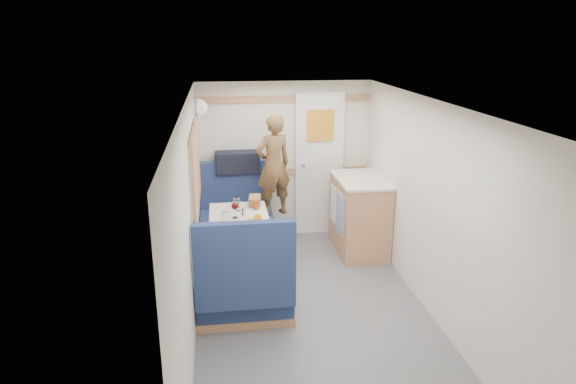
{
  "coord_description": "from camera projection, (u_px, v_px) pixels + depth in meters",
  "views": [
    {
      "loc": [
        -0.83,
        -4.11,
        2.57
      ],
      "look_at": [
        -0.14,
        0.9,
        0.99
      ],
      "focal_mm": 32.0,
      "sensor_mm": 36.0,
      "label": 1
    }
  ],
  "objects": [
    {
      "name": "tumbler_left",
      "position": [
        225.0,
        217.0,
        5.19
      ],
      "size": [
        0.07,
        0.07,
        0.12
      ],
      "primitive_type": "cylinder",
      "color": "white",
      "rests_on": "dinette_table"
    },
    {
      "name": "bench_near",
      "position": [
        244.0,
        291.0,
        4.71
      ],
      "size": [
        0.9,
        0.59,
        1.05
      ],
      "color": "#17274C",
      "rests_on": "floor"
    },
    {
      "name": "oak_trim_high",
      "position": [
        285.0,
        99.0,
        6.34
      ],
      "size": [
        2.15,
        0.02,
        0.08
      ],
      "primitive_type": "cube",
      "color": "#AA754C",
      "rests_on": "wall_back"
    },
    {
      "name": "tray",
      "position": [
        252.0,
        220.0,
        5.26
      ],
      "size": [
        0.26,
        0.33,
        0.02
      ],
      "primitive_type": "cube",
      "rotation": [
        0.0,
        0.0,
        -0.01
      ],
      "color": "white",
      "rests_on": "dinette_table"
    },
    {
      "name": "pepper_grinder",
      "position": [
        243.0,
        213.0,
        5.37
      ],
      "size": [
        0.03,
        0.03,
        0.09
      ],
      "primitive_type": "cylinder",
      "color": "black",
      "rests_on": "dinette_table"
    },
    {
      "name": "duffel_bag",
      "position": [
        238.0,
        162.0,
        6.38
      ],
      "size": [
        0.55,
        0.28,
        0.26
      ],
      "primitive_type": "cube",
      "rotation": [
        0.0,
        0.0,
        0.04
      ],
      "color": "black",
      "rests_on": "ledge"
    },
    {
      "name": "person",
      "position": [
        273.0,
        165.0,
        6.07
      ],
      "size": [
        0.52,
        0.44,
        1.23
      ],
      "primitive_type": "imported",
      "rotation": [
        0.0,
        0.0,
        3.52
      ],
      "color": "brown",
      "rests_on": "bench_far"
    },
    {
      "name": "bench_far",
      "position": [
        237.0,
        224.0,
        6.35
      ],
      "size": [
        0.9,
        0.59,
        1.05
      ],
      "color": "#17274C",
      "rests_on": "floor"
    },
    {
      "name": "tumbler_right",
      "position": [
        237.0,
        206.0,
        5.55
      ],
      "size": [
        0.07,
        0.07,
        0.11
      ],
      "primitive_type": "cylinder",
      "color": "white",
      "rests_on": "dinette_table"
    },
    {
      "name": "bread_loaf",
      "position": [
        255.0,
        201.0,
        5.74
      ],
      "size": [
        0.15,
        0.24,
        0.1
      ],
      "primitive_type": "cube",
      "rotation": [
        0.0,
        0.0,
        -0.12
      ],
      "color": "brown",
      "rests_on": "dinette_table"
    },
    {
      "name": "ledge",
      "position": [
        234.0,
        174.0,
        6.42
      ],
      "size": [
        0.9,
        0.14,
        0.04
      ],
      "primitive_type": "cube",
      "color": "#AA754C",
      "rests_on": "bench_far"
    },
    {
      "name": "salt_grinder",
      "position": [
        245.0,
        215.0,
        5.28
      ],
      "size": [
        0.04,
        0.04,
        0.1
      ],
      "primitive_type": "cylinder",
      "color": "white",
      "rests_on": "dinette_table"
    },
    {
      "name": "tumbler_mid",
      "position": [
        236.0,
        202.0,
        5.68
      ],
      "size": [
        0.07,
        0.07,
        0.11
      ],
      "primitive_type": "cylinder",
      "color": "silver",
      "rests_on": "dinette_table"
    },
    {
      "name": "cheese_block",
      "position": [
        252.0,
        218.0,
        5.24
      ],
      "size": [
        0.09,
        0.06,
        0.03
      ],
      "primitive_type": "cube",
      "rotation": [
        0.0,
        0.0,
        -0.03
      ],
      "color": "#ECD688",
      "rests_on": "tray"
    },
    {
      "name": "rear_door",
      "position": [
        319.0,
        162.0,
        6.63
      ],
      "size": [
        0.62,
        0.12,
        1.86
      ],
      "color": "white",
      "rests_on": "wall_back"
    },
    {
      "name": "wall_back",
      "position": [
        284.0,
        160.0,
        6.59
      ],
      "size": [
        2.2,
        0.02,
        2.0
      ],
      "primitive_type": "cube",
      "color": "silver",
      "rests_on": "floor"
    },
    {
      "name": "side_window",
      "position": [
        195.0,
        169.0,
        5.19
      ],
      "size": [
        0.04,
        1.3,
        0.72
      ],
      "primitive_type": "cube",
      "color": "gray",
      "rests_on": "wall_left"
    },
    {
      "name": "dinette_table",
      "position": [
        239.0,
        229.0,
        5.45
      ],
      "size": [
        0.62,
        0.92,
        0.72
      ],
      "color": "white",
      "rests_on": "floor"
    },
    {
      "name": "wall_right",
      "position": [
        438.0,
        215.0,
        4.6
      ],
      "size": [
        0.02,
        4.5,
        2.0
      ],
      "primitive_type": "cube",
      "color": "silver",
      "rests_on": "floor"
    },
    {
      "name": "galley_counter",
      "position": [
        359.0,
        214.0,
        6.19
      ],
      "size": [
        0.57,
        0.92,
        0.92
      ],
      "color": "#AA754C",
      "rests_on": "floor"
    },
    {
      "name": "floor",
      "position": [
        316.0,
        322.0,
        4.76
      ],
      "size": [
        4.5,
        4.5,
        0.0
      ],
      "primitive_type": "plane",
      "color": "#515156",
      "rests_on": "ground"
    },
    {
      "name": "oak_trim_low",
      "position": [
        285.0,
        172.0,
        6.61
      ],
      "size": [
        2.15,
        0.02,
        0.08
      ],
      "primitive_type": "cube",
      "color": "#AA754C",
      "rests_on": "wall_back"
    },
    {
      "name": "wine_glass",
      "position": [
        235.0,
        207.0,
        5.31
      ],
      "size": [
        0.08,
        0.08,
        0.17
      ],
      "color": "white",
      "rests_on": "dinette_table"
    },
    {
      "name": "beer_glass",
      "position": [
        256.0,
        205.0,
        5.59
      ],
      "size": [
        0.06,
        0.06,
        0.09
      ],
      "primitive_type": "cylinder",
      "color": "#974416",
      "rests_on": "dinette_table"
    },
    {
      "name": "wall_left",
      "position": [
        190.0,
        227.0,
        4.32
      ],
      "size": [
        0.02,
        4.5,
        2.0
      ],
      "primitive_type": "cube",
      "color": "silver",
      "rests_on": "floor"
    },
    {
      "name": "orange_fruit",
      "position": [
        258.0,
        217.0,
        5.19
      ],
      "size": [
        0.08,
        0.08,
        0.08
      ],
      "primitive_type": "sphere",
      "color": "#F7580B",
      "rests_on": "tray"
    },
    {
      "name": "ceiling",
      "position": [
        320.0,
        106.0,
        4.16
      ],
      "size": [
        4.5,
        4.5,
        0.0
      ],
      "primitive_type": "plane",
      "rotation": [
        3.14,
        0.0,
        0.0
      ],
      "color": "silver",
      "rests_on": "wall_back"
    },
    {
      "name": "dome_light",
      "position": [
        199.0,
        107.0,
        5.85
      ],
      "size": [
        0.2,
        0.2,
        0.2
      ],
      "primitive_type": "sphere",
      "color": "white",
      "rests_on": "wall_left"
    }
  ]
}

